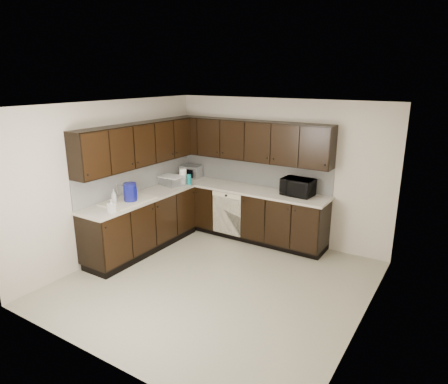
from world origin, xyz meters
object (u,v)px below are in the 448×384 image
(blue_pitcher, at_px, (130,193))
(toaster_oven, at_px, (191,172))
(sink, at_px, (127,205))
(microwave, at_px, (298,187))
(storage_bin, at_px, (171,181))

(blue_pitcher, bearing_deg, toaster_oven, 100.99)
(toaster_oven, xyz_separation_m, blue_pitcher, (0.13, -1.77, 0.03))
(sink, distance_m, microwave, 2.79)
(microwave, height_order, storage_bin, microwave)
(microwave, height_order, toaster_oven, microwave)
(toaster_oven, relative_size, blue_pitcher, 1.24)
(microwave, distance_m, toaster_oven, 2.22)
(sink, relative_size, blue_pitcher, 2.66)
(toaster_oven, distance_m, blue_pitcher, 1.77)
(sink, bearing_deg, blue_pitcher, 16.48)
(sink, bearing_deg, microwave, 39.43)
(storage_bin, distance_m, blue_pitcher, 1.15)
(microwave, distance_m, blue_pitcher, 2.73)
(sink, xyz_separation_m, toaster_oven, (-0.07, 1.78, 0.18))
(sink, height_order, toaster_oven, sink)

